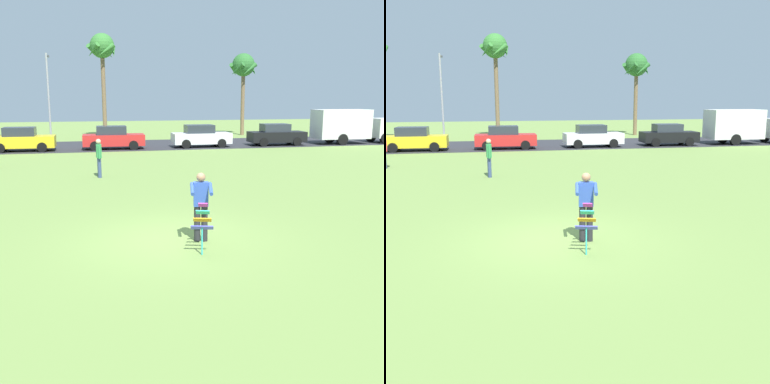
{
  "view_description": "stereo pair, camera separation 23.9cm",
  "coord_description": "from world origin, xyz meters",
  "views": [
    {
      "loc": [
        -1.98,
        -10.89,
        3.53
      ],
      "look_at": [
        0.65,
        0.78,
        1.05
      ],
      "focal_mm": 42.78,
      "sensor_mm": 36.0,
      "label": 1
    },
    {
      "loc": [
        -1.74,
        -10.94,
        3.53
      ],
      "look_at": [
        0.65,
        0.78,
        1.05
      ],
      "focal_mm": 42.78,
      "sensor_mm": 36.0,
      "label": 2
    }
  ],
  "objects": [
    {
      "name": "ground_plane",
      "position": [
        0.0,
        0.0,
        0.0
      ],
      "size": [
        120.0,
        120.0,
        0.0
      ],
      "primitive_type": "plane",
      "color": "olive"
    },
    {
      "name": "parked_car_white",
      "position": [
        5.91,
        21.29,
        0.77
      ],
      "size": [
        4.22,
        1.87,
        1.6
      ],
      "color": "white",
      "rests_on": "ground"
    },
    {
      "name": "person_walker_near",
      "position": [
        -1.59,
        9.8,
        0.93
      ],
      "size": [
        0.24,
        0.57,
        1.73
      ],
      "color": "#384772",
      "rests_on": "ground"
    },
    {
      "name": "streetlight_pole",
      "position": [
        -5.04,
        28.75,
        4.0
      ],
      "size": [
        0.24,
        1.65,
        7.0
      ],
      "color": "#9E9EA3",
      "rests_on": "ground"
    },
    {
      "name": "parked_truck_white_box",
      "position": [
        17.85,
        21.29,
        1.41
      ],
      "size": [
        6.73,
        2.19,
        2.62
      ],
      "color": "silver",
      "rests_on": "ground"
    },
    {
      "name": "parked_car_red",
      "position": [
        -0.35,
        21.29,
        0.77
      ],
      "size": [
        4.24,
        1.91,
        1.6
      ],
      "color": "red",
      "rests_on": "ground"
    },
    {
      "name": "palm_tree_right_near",
      "position": [
        -0.54,
        30.9,
        7.49
      ],
      "size": [
        2.58,
        2.71,
        8.94
      ],
      "color": "brown",
      "rests_on": "ground"
    },
    {
      "name": "parked_car_black",
      "position": [
        11.73,
        21.29,
        0.77
      ],
      "size": [
        4.25,
        1.93,
        1.6
      ],
      "color": "black",
      "rests_on": "ground"
    },
    {
      "name": "kite_held",
      "position": [
        0.47,
        -1.08,
        0.75
      ],
      "size": [
        0.53,
        0.71,
        1.12
      ],
      "color": "#D83399",
      "rests_on": "ground"
    },
    {
      "name": "person_kite_flyer",
      "position": [
        0.64,
        -0.24,
        0.95
      ],
      "size": [
        0.63,
        0.72,
        1.73
      ],
      "color": "#26262B",
      "rests_on": "ground"
    },
    {
      "name": "parked_car_yellow",
      "position": [
        -6.35,
        21.29,
        0.77
      ],
      "size": [
        4.22,
        1.87,
        1.6
      ],
      "color": "yellow",
      "rests_on": "ground"
    },
    {
      "name": "road_strip",
      "position": [
        0.0,
        23.69,
        0.01
      ],
      "size": [
        120.0,
        8.0,
        0.01
      ],
      "primitive_type": "cube",
      "color": "#2D2D33",
      "rests_on": "ground"
    },
    {
      "name": "palm_tree_centre_far",
      "position": [
        12.37,
        31.07,
        6.21
      ],
      "size": [
        2.58,
        2.71,
        7.55
      ],
      "color": "brown",
      "rests_on": "ground"
    }
  ]
}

